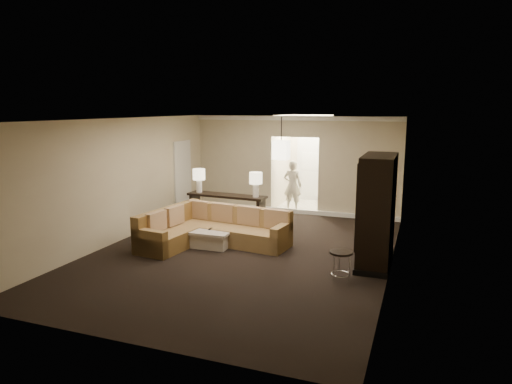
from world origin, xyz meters
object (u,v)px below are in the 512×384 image
at_px(console_table, 227,207).
at_px(drink_table, 341,259).
at_px(coffee_table, 213,237).
at_px(person, 293,183).
at_px(armoire, 377,213).
at_px(sectional_sofa, 210,230).

bearing_deg(console_table, drink_table, -35.69).
bearing_deg(coffee_table, person, 80.09).
relative_size(coffee_table, armoire, 0.44).
height_order(armoire, person, armoire).
distance_m(armoire, drink_table, 1.30).
bearing_deg(person, sectional_sofa, 80.17).
bearing_deg(armoire, drink_table, -115.77).
xyz_separation_m(sectional_sofa, person, (0.79, 3.96, 0.50)).
relative_size(sectional_sofa, person, 1.81).
xyz_separation_m(sectional_sofa, armoire, (3.61, -0.10, 0.70)).
distance_m(console_table, person, 2.58).
bearing_deg(armoire, console_table, 155.93).
height_order(coffee_table, armoire, armoire).
xyz_separation_m(console_table, armoire, (3.93, -1.76, 0.55)).
relative_size(coffee_table, person, 0.57).
height_order(armoire, drink_table, armoire).
height_order(sectional_sofa, coffee_table, sectional_sofa).
xyz_separation_m(sectional_sofa, coffee_table, (0.09, -0.04, -0.14)).
xyz_separation_m(armoire, person, (-2.82, 4.06, -0.21)).
height_order(sectional_sofa, drink_table, sectional_sofa).
distance_m(coffee_table, armoire, 3.62).
height_order(coffee_table, drink_table, drink_table).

